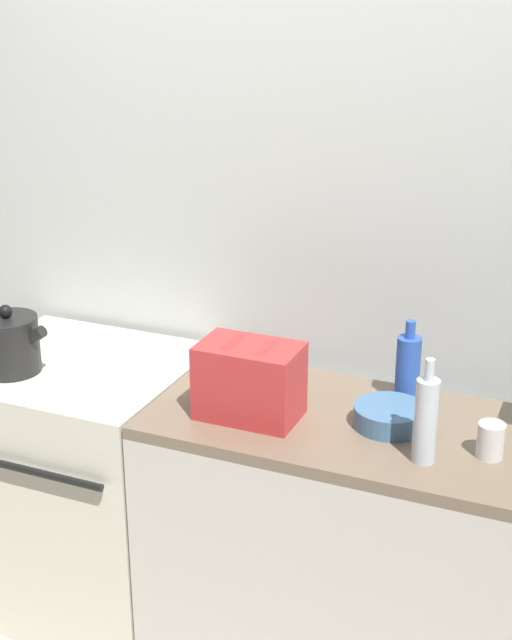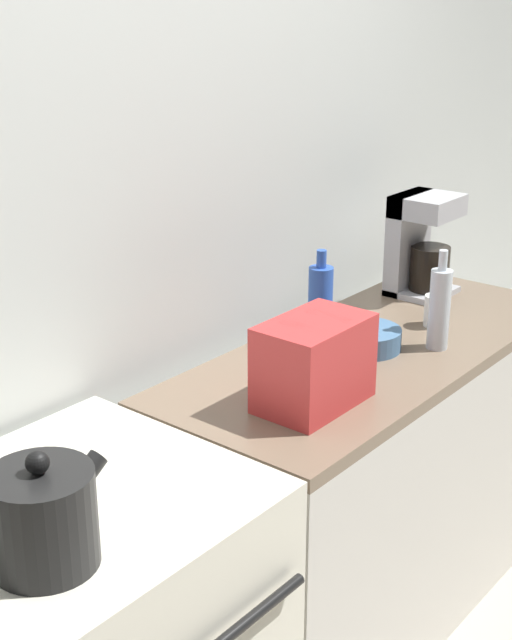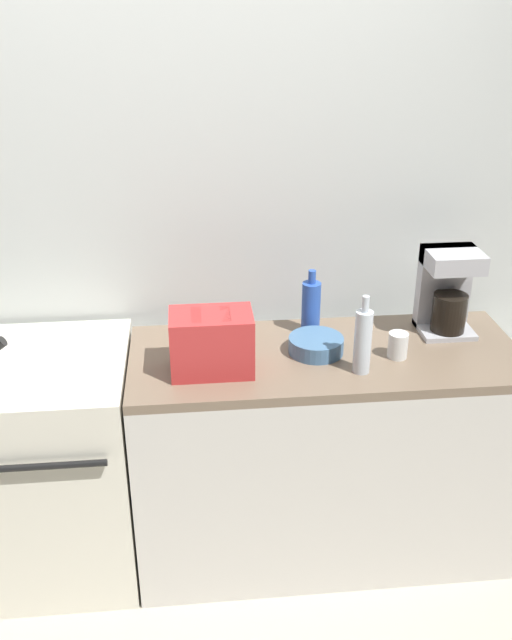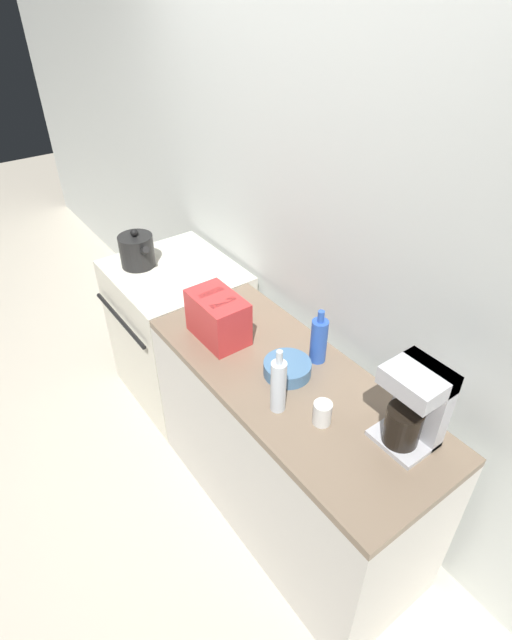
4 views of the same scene
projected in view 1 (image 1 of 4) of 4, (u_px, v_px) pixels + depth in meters
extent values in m
cube|color=silver|center=(285.00, 237.00, 2.91)|extent=(8.00, 0.05, 2.60)
cube|color=silver|center=(86.00, 482.00, 3.09)|extent=(0.72, 0.67, 0.90)
cube|color=black|center=(77.00, 366.00, 2.93)|extent=(0.71, 0.65, 0.02)
cylinder|color=black|center=(10.00, 373.00, 2.87)|extent=(0.21, 0.21, 0.01)
cylinder|color=black|center=(96.00, 390.00, 2.75)|extent=(0.21, 0.21, 0.01)
cylinder|color=black|center=(60.00, 343.00, 3.11)|extent=(0.21, 0.21, 0.01)
cylinder|color=black|center=(141.00, 357.00, 2.99)|extent=(0.21, 0.21, 0.01)
cylinder|color=black|center=(15.00, 467.00, 2.69)|extent=(0.62, 0.02, 0.02)
cube|color=silver|center=(392.00, 569.00, 2.66)|extent=(1.46, 0.59, 0.87)
cube|color=#7A6651|center=(401.00, 435.00, 2.50)|extent=(1.46, 0.59, 0.04)
cylinder|color=black|center=(9.00, 344.00, 2.84)|extent=(0.19, 0.19, 0.18)
sphere|color=black|center=(5.00, 311.00, 2.80)|extent=(0.04, 0.04, 0.04)
cylinder|color=black|center=(32.00, 338.00, 2.79)|extent=(0.11, 0.04, 0.09)
cube|color=red|center=(249.00, 381.00, 2.54)|extent=(0.29, 0.18, 0.22)
cube|color=black|center=(233.00, 344.00, 2.52)|extent=(0.03, 0.13, 0.01)
cube|color=black|center=(266.00, 349.00, 2.48)|extent=(0.03, 0.13, 0.01)
cylinder|color=#2D56B7|center=(408.00, 371.00, 2.62)|extent=(0.07, 0.07, 0.21)
cylinder|color=#2D56B7|center=(410.00, 329.00, 2.57)|extent=(0.03, 0.03, 0.05)
cylinder|color=silver|center=(426.00, 421.00, 2.29)|extent=(0.06, 0.06, 0.23)
cylinder|color=silver|center=(430.00, 370.00, 2.24)|extent=(0.02, 0.02, 0.06)
cylinder|color=white|center=(491.00, 440.00, 2.34)|extent=(0.07, 0.07, 0.10)
cylinder|color=teal|center=(389.00, 416.00, 2.51)|extent=(0.20, 0.20, 0.06)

